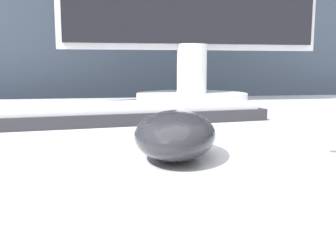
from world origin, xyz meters
TOP-DOWN VIEW (x-y plane):
  - partition_panel at (0.00, 0.66)m, footprint 5.00×0.03m
  - computer_mouse_near at (0.04, -0.12)m, footprint 0.09×0.12m
  - keyboard at (0.03, 0.11)m, footprint 0.37×0.16m

SIDE VIEW (x-z plane):
  - partition_panel at x=0.00m, z-range 0.00..1.28m
  - keyboard at x=0.03m, z-range 0.71..0.74m
  - computer_mouse_near at x=0.04m, z-range 0.71..0.75m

